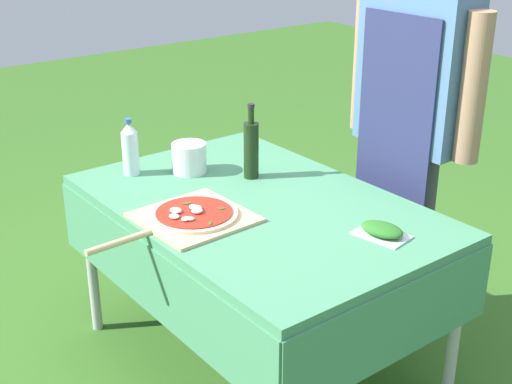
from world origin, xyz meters
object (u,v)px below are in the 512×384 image
at_px(person_cook, 412,108).
at_px(pizza_on_peel, 191,216).
at_px(prep_table, 258,221).
at_px(water_bottle, 130,148).
at_px(mixing_tub, 189,158).
at_px(oil_bottle, 251,149).
at_px(herb_container, 382,230).

bearing_deg(person_cook, pizza_on_peel, 79.90).
bearing_deg(prep_table, water_bottle, -156.97).
distance_m(prep_table, mixing_tub, 0.45).
xyz_separation_m(pizza_on_peel, water_bottle, (-0.53, 0.05, 0.10)).
distance_m(prep_table, water_bottle, 0.63).
bearing_deg(mixing_tub, oil_bottle, 39.63).
bearing_deg(pizza_on_peel, water_bottle, 172.78).
bearing_deg(water_bottle, herb_container, 21.03).
relative_size(pizza_on_peel, water_bottle, 2.59).
bearing_deg(mixing_tub, herb_container, 12.10).
bearing_deg(herb_container, prep_table, -161.32).
bearing_deg(herb_container, person_cook, 123.74).
distance_m(herb_container, mixing_tub, 0.93).
relative_size(person_cook, water_bottle, 7.14).
xyz_separation_m(person_cook, herb_container, (0.36, -0.54, -0.25)).
bearing_deg(oil_bottle, pizza_on_peel, -65.07).
height_order(person_cook, mixing_tub, person_cook).
relative_size(person_cook, pizza_on_peel, 2.76).
bearing_deg(person_cook, herb_container, 122.27).
bearing_deg(pizza_on_peel, person_cook, 79.33).
xyz_separation_m(person_cook, water_bottle, (-0.68, -0.94, -0.16)).
bearing_deg(oil_bottle, mixing_tub, -140.37).
xyz_separation_m(prep_table, pizza_on_peel, (-0.02, -0.28, 0.09)).
height_order(person_cook, water_bottle, person_cook).
xyz_separation_m(oil_bottle, water_bottle, (-0.33, -0.37, -0.01)).
bearing_deg(mixing_tub, pizza_on_peel, -32.18).
xyz_separation_m(water_bottle, mixing_tub, (0.13, 0.20, -0.05)).
bearing_deg(person_cook, water_bottle, 52.61).
bearing_deg(prep_table, oil_bottle, 147.96).
height_order(person_cook, oil_bottle, person_cook).
xyz_separation_m(pizza_on_peel, herb_container, (0.51, 0.45, 0.01)).
bearing_deg(pizza_on_peel, prep_table, 82.96).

